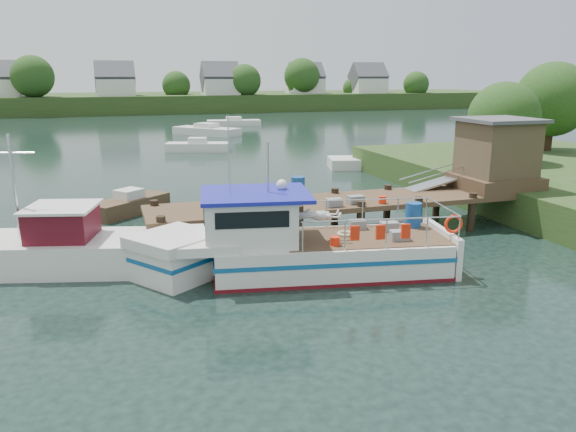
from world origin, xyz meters
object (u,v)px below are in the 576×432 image
object	(u,v)px
moored_b	(198,146)
moored_d	(207,131)
work_boat	(36,249)
moored_c	(382,162)
dock	(446,173)
moored_rowboat	(130,205)
lobster_boat	(290,246)
moored_far	(234,122)

from	to	relation	value
moored_b	moored_d	size ratio (longest dim) A/B	0.76
work_boat	moored_c	world-z (taller)	work_boat
work_boat	moored_d	world-z (taller)	work_boat
work_boat	moored_b	size ratio (longest dim) A/B	1.55
dock	moored_c	distance (m)	15.03
work_boat	moored_c	xyz separation A→B (m)	(20.45, 15.17, -0.28)
dock	moored_rowboat	xyz separation A→B (m)	(-12.77, 6.10, -1.82)
lobster_boat	moored_c	xyz separation A→B (m)	(12.59, 18.12, -0.50)
lobster_boat	moored_rowboat	bearing A→B (deg)	124.69
moored_c	moored_far	bearing A→B (deg)	118.22
dock	lobster_boat	xyz separation A→B (m)	(-8.19, -3.86, -1.32)
work_boat	dock	bearing A→B (deg)	18.16
moored_c	moored_d	distance (m)	26.46
lobster_boat	moored_b	distance (m)	30.66
lobster_boat	moored_b	bearing A→B (deg)	96.55
moored_c	moored_rowboat	bearing A→B (deg)	-130.52
moored_far	moored_b	world-z (taller)	moored_b
work_boat	moored_b	world-z (taller)	work_boat
moored_far	moored_b	distance (m)	24.19
moored_rowboat	moored_far	bearing A→B (deg)	61.01
moored_far	moored_c	xyz separation A→B (m)	(2.56, -35.25, 0.01)
work_boat	moored_b	distance (m)	29.31
lobster_boat	moored_b	xyz separation A→B (m)	(1.85, 30.60, -0.50)
work_boat	lobster_boat	bearing A→B (deg)	-5.66
moored_c	moored_d	world-z (taller)	moored_d
moored_far	moored_b	size ratio (longest dim) A/B	1.25
moored_rowboat	lobster_boat	bearing A→B (deg)	-75.71
lobster_boat	moored_d	bearing A→B (deg)	93.63
work_boat	moored_rowboat	bearing A→B (deg)	79.83
moored_b	moored_d	xyz separation A→B (m)	(3.00, 12.82, 0.04)
work_boat	moored_d	xyz separation A→B (m)	(12.71, 40.47, -0.24)
moored_rowboat	moored_d	world-z (taller)	moored_d
dock	moored_c	bearing A→B (deg)	72.86
moored_b	moored_c	distance (m)	16.46
dock	lobster_boat	world-z (taller)	lobster_boat
moored_c	lobster_boat	bearing A→B (deg)	-100.72
work_boat	moored_d	distance (m)	42.43
moored_far	dock	bearing A→B (deg)	-100.10
lobster_boat	moored_rowboat	world-z (taller)	lobster_boat
work_boat	moored_far	bearing A→B (deg)	85.37
moored_b	moored_c	xyz separation A→B (m)	(10.74, -12.48, 0.00)
dock	moored_d	world-z (taller)	dock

